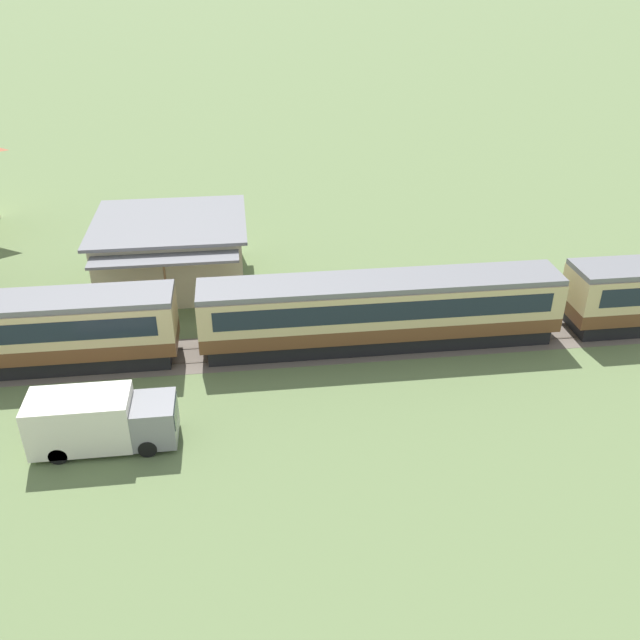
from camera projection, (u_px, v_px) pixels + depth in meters
passenger_train at (385, 308)px, 36.15m from camera, size 101.17×2.99×3.91m
railway_track at (259, 351)px, 36.46m from camera, size 161.74×3.60×0.04m
station_building at (172, 251)px, 43.03m from camera, size 9.48×9.84×4.21m
delivery_truck_grey at (100, 421)px, 29.03m from camera, size 6.18×2.24×2.57m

